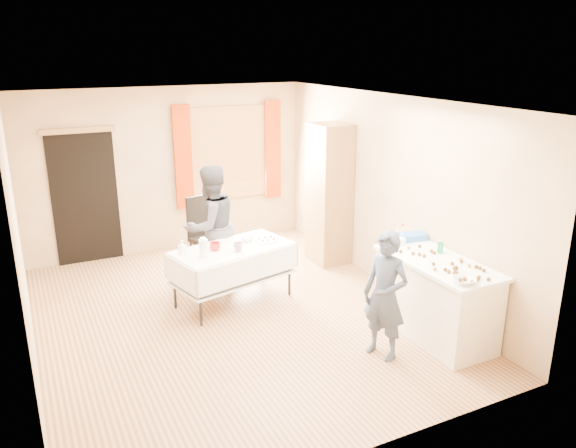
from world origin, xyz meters
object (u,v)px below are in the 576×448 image
cabinet (329,194)px  counter (435,298)px  party_table (233,270)px  girl (385,296)px  chair (209,250)px  woman (211,227)px

cabinet → counter: size_ratio=1.41×
party_table → girl: bearing=-77.3°
chair → counter: bearing=-73.4°
chair → girl: bearing=-86.8°
cabinet → girl: cabinet is taller
cabinet → chair: cabinet is taller
counter → chair: chair is taller
chair → girl: (0.90, -3.07, 0.36)m
counter → girl: (-0.79, -0.12, 0.24)m
party_table → cabinet: bearing=8.3°
party_table → chair: 1.13m
counter → girl: size_ratio=1.07×
cabinet → girl: bearing=-108.3°
party_table → girl: (0.95, -1.95, 0.25)m
party_table → woman: woman is taller
counter → cabinet: bearing=87.8°
woman → counter: bearing=108.0°
counter → girl: girl is taller
counter → chair: 3.41m
party_table → girl: size_ratio=1.19×
chair → girl: girl is taller
cabinet → chair: 1.97m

